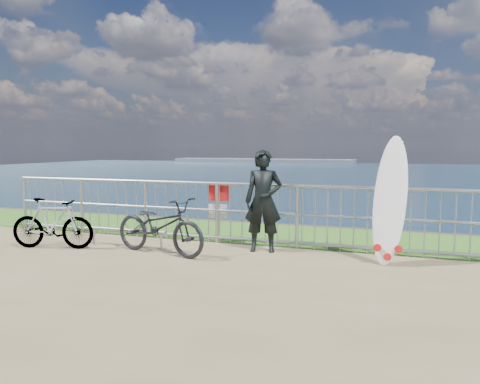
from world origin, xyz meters
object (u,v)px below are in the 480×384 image
at_px(bicycle_near, 160,226).
at_px(bicycle_far, 52,223).
at_px(surfer, 263,201).
at_px(surfboard, 390,205).

relative_size(bicycle_near, bicycle_far, 1.23).
height_order(surfer, surfboard, surfboard).
bearing_deg(surfer, surfboard, -15.18).
height_order(surfboard, bicycle_near, surfboard).
height_order(bicycle_near, bicycle_far, bicycle_near).
bearing_deg(surfboard, bicycle_far, -171.08).
height_order(surfer, bicycle_near, surfer).
bearing_deg(surfer, bicycle_far, -174.36).
bearing_deg(surfer, bicycle_near, -164.29).
relative_size(surfer, bicycle_far, 1.17).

